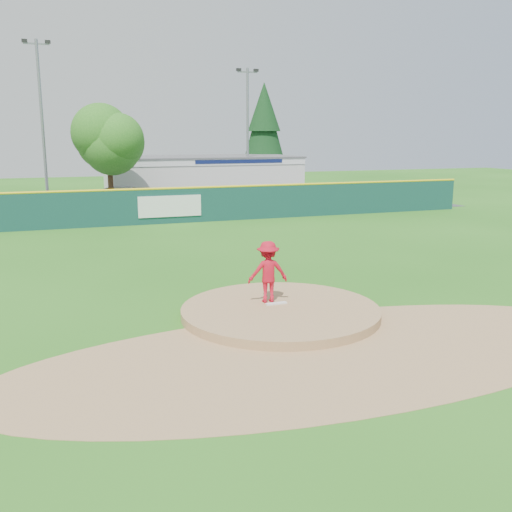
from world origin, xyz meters
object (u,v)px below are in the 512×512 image
object	(u,v)px
deciduous_tree	(109,141)
light_pole_left	(42,118)
conifer_tree	(264,129)
pitcher	(268,272)
van	(129,197)
light_pole_right	(248,128)
pool_building_grp	(202,176)

from	to	relation	value
deciduous_tree	light_pole_left	xyz separation A→B (m)	(-4.00, 2.00, 1.50)
conifer_tree	light_pole_left	bearing A→B (deg)	-154.65
pitcher	deciduous_tree	size ratio (longest dim) A/B	0.24
van	conifer_tree	size ratio (longest dim) A/B	0.59
van	light_pole_right	size ratio (longest dim) A/B	0.56
van	light_pole_left	xyz separation A→B (m)	(-5.22, 1.57, 5.25)
pitcher	van	bearing A→B (deg)	-81.32
van	conifer_tree	distance (m)	18.01
pitcher	light_pole_right	bearing A→B (deg)	-100.65
pitcher	light_pole_left	bearing A→B (deg)	-70.28
van	light_pole_left	size ratio (longest dim) A/B	0.51
pool_building_grp	light_pole_left	distance (m)	13.72
pitcher	van	size ratio (longest dim) A/B	0.31
van	pool_building_grp	bearing A→B (deg)	-35.04
deciduous_tree	light_pole_left	distance (m)	4.72
deciduous_tree	light_pole_left	bearing A→B (deg)	153.43
light_pole_left	deciduous_tree	bearing A→B (deg)	-26.57
deciduous_tree	light_pole_right	xyz separation A→B (m)	(11.00, 4.00, 0.99)
pool_building_grp	light_pole_left	bearing A→B (deg)	-157.40
pitcher	light_pole_left	xyz separation A→B (m)	(-5.86, 26.39, 4.92)
deciduous_tree	conifer_tree	xyz separation A→B (m)	(15.00, 11.00, 0.99)
deciduous_tree	light_pole_right	bearing A→B (deg)	19.98
van	light_pole_left	distance (m)	7.56
pool_building_grp	deciduous_tree	world-z (taller)	deciduous_tree
deciduous_tree	conifer_tree	bearing A→B (deg)	36.25
pitcher	conifer_tree	xyz separation A→B (m)	(13.14, 35.39, 4.42)
deciduous_tree	pitcher	bearing A→B (deg)	-85.64
deciduous_tree	conifer_tree	world-z (taller)	conifer_tree
pool_building_grp	conifer_tree	distance (m)	8.95
light_pole_right	conifer_tree	bearing A→B (deg)	60.26
deciduous_tree	light_pole_right	world-z (taller)	light_pole_right
pool_building_grp	light_pole_left	size ratio (longest dim) A/B	1.38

